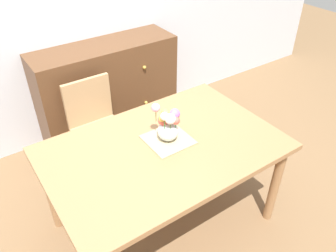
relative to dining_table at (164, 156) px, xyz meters
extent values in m
plane|color=brown|center=(0.00, 0.00, -0.69)|extent=(12.00, 12.00, 0.00)
cube|color=#9E7047|center=(0.00, 0.00, 0.07)|extent=(1.59, 1.05, 0.04)
cylinder|color=#9E7047|center=(0.72, -0.45, -0.32)|extent=(0.07, 0.07, 0.73)
cylinder|color=#9E7047|center=(-0.72, 0.45, -0.32)|extent=(0.07, 0.07, 0.73)
cylinder|color=#9E7047|center=(0.72, 0.45, -0.32)|extent=(0.07, 0.07, 0.73)
cube|color=tan|center=(-0.14, 0.79, -0.23)|extent=(0.42, 0.42, 0.04)
cylinder|color=tan|center=(0.04, 0.61, -0.47)|extent=(0.04, 0.04, 0.44)
cylinder|color=tan|center=(-0.32, 0.61, -0.47)|extent=(0.04, 0.04, 0.44)
cylinder|color=tan|center=(0.04, 0.97, -0.47)|extent=(0.04, 0.04, 0.44)
cylinder|color=tan|center=(-0.32, 0.97, -0.47)|extent=(0.04, 0.04, 0.44)
cube|color=tan|center=(-0.14, 0.98, 0.00)|extent=(0.42, 0.04, 0.42)
cube|color=brown|center=(0.21, 1.33, -0.19)|extent=(1.40, 0.44, 1.00)
sphere|color=#B7933D|center=(-0.09, 1.10, 0.09)|extent=(0.04, 0.04, 0.04)
sphere|color=#B7933D|center=(0.51, 1.10, 0.09)|extent=(0.04, 0.04, 0.04)
sphere|color=#B7933D|center=(-0.09, 1.10, -0.31)|extent=(0.04, 0.04, 0.04)
sphere|color=#B7933D|center=(0.51, 1.10, -0.31)|extent=(0.04, 0.04, 0.04)
cube|color=tan|center=(0.06, 0.04, 0.09)|extent=(0.30, 0.30, 0.01)
sphere|color=silver|center=(0.06, 0.04, 0.17)|extent=(0.15, 0.15, 0.15)
sphere|color=#E55B4C|center=(0.09, -0.02, 0.28)|extent=(0.06, 0.06, 0.06)
cylinder|color=#478438|center=(0.09, -0.02, 0.25)|extent=(0.01, 0.01, 0.06)
sphere|color=#EFD14C|center=(0.03, 0.05, 0.27)|extent=(0.05, 0.05, 0.05)
cylinder|color=#478438|center=(0.03, 0.05, 0.25)|extent=(0.01, 0.01, 0.05)
sphere|color=white|center=(0.05, -0.01, 0.30)|extent=(0.07, 0.07, 0.07)
cylinder|color=#478438|center=(0.05, -0.01, 0.26)|extent=(0.01, 0.01, 0.08)
sphere|color=#EA9EBC|center=(0.02, 0.12, 0.33)|extent=(0.06, 0.06, 0.06)
cylinder|color=#478438|center=(0.02, 0.12, 0.27)|extent=(0.01, 0.01, 0.11)
sphere|color=#E55B4C|center=(0.03, 0.05, 0.26)|extent=(0.07, 0.07, 0.07)
cylinder|color=#478438|center=(0.03, 0.05, 0.24)|extent=(0.01, 0.01, 0.04)
sphere|color=white|center=(0.02, 0.01, 0.32)|extent=(0.06, 0.06, 0.06)
cylinder|color=#478438|center=(0.02, 0.01, 0.27)|extent=(0.01, 0.01, 0.10)
sphere|color=#EFD14C|center=(0.06, 0.06, 0.30)|extent=(0.06, 0.06, 0.06)
cylinder|color=#478438|center=(0.06, 0.06, 0.26)|extent=(0.01, 0.01, 0.08)
sphere|color=#B266C6|center=(0.10, 0.02, 0.31)|extent=(0.07, 0.07, 0.07)
cylinder|color=#478438|center=(0.10, 0.02, 0.26)|extent=(0.01, 0.01, 0.09)
ellipsoid|color=#478438|center=(0.10, 0.02, 0.26)|extent=(0.07, 0.05, 0.04)
ellipsoid|color=#478438|center=(0.10, 0.02, 0.27)|extent=(0.07, 0.05, 0.03)
camera|label=1|loc=(-0.98, -1.48, 1.54)|focal=36.13mm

